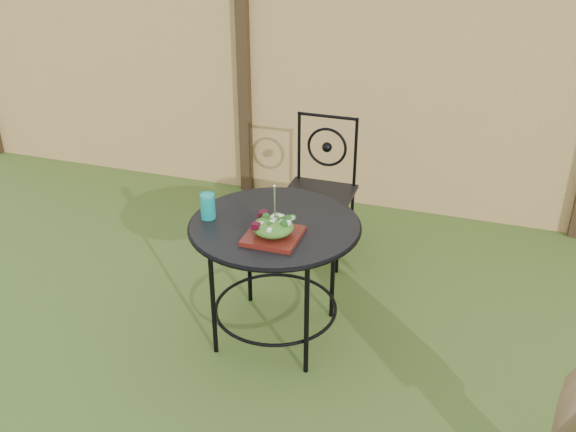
# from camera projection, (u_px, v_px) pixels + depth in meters

# --- Properties ---
(ground) EXTENTS (60.00, 60.00, 0.00)m
(ground) POSITION_uv_depth(u_px,v_px,m) (328.00, 389.00, 3.31)
(ground) COLOR #264114
(ground) RESTS_ON ground
(fence) EXTENTS (8.00, 0.12, 1.90)m
(fence) POSITION_uv_depth(u_px,v_px,m) (410.00, 93.00, 4.72)
(fence) COLOR #F0BD76
(fence) RESTS_ON ground
(patio_table) EXTENTS (0.92, 0.92, 0.72)m
(patio_table) POSITION_uv_depth(u_px,v_px,m) (275.00, 246.00, 3.46)
(patio_table) COLOR black
(patio_table) RESTS_ON ground
(patio_chair) EXTENTS (0.46, 0.46, 0.95)m
(patio_chair) POSITION_uv_depth(u_px,v_px,m) (320.00, 185.00, 4.35)
(patio_chair) COLOR black
(patio_chair) RESTS_ON ground
(salad_plate) EXTENTS (0.27, 0.27, 0.02)m
(salad_plate) POSITION_uv_depth(u_px,v_px,m) (273.00, 236.00, 3.24)
(salad_plate) COLOR #43090F
(salad_plate) RESTS_ON patio_table
(salad) EXTENTS (0.21, 0.21, 0.08)m
(salad) POSITION_uv_depth(u_px,v_px,m) (273.00, 227.00, 3.22)
(salad) COLOR #235614
(salad) RESTS_ON salad_plate
(fork) EXTENTS (0.01, 0.01, 0.18)m
(fork) POSITION_uv_depth(u_px,v_px,m) (275.00, 204.00, 3.16)
(fork) COLOR silver
(fork) RESTS_ON salad
(drinking_glass) EXTENTS (0.08, 0.08, 0.14)m
(drinking_glass) POSITION_uv_depth(u_px,v_px,m) (208.00, 206.00, 3.41)
(drinking_glass) COLOR #0EA49C
(drinking_glass) RESTS_ON patio_table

